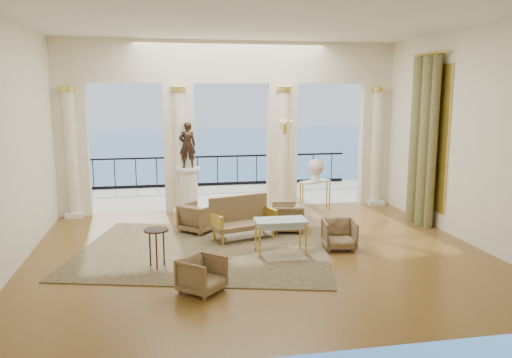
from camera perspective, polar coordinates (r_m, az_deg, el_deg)
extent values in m
plane|color=#4F3215|center=(10.15, 0.31, -8.34)|extent=(9.00, 9.00, 0.00)
plane|color=white|center=(5.83, 7.85, 0.62)|extent=(9.00, 0.00, 9.00)
plane|color=white|center=(9.87, -26.33, 3.48)|extent=(0.00, 8.00, 8.00)
plane|color=white|center=(11.42, 23.14, 4.46)|extent=(0.00, 8.00, 8.00)
plane|color=white|center=(9.72, 0.33, 17.73)|extent=(9.00, 9.00, 0.00)
cube|color=beige|center=(13.45, -2.89, 13.21)|extent=(9.00, 0.30, 1.10)
cube|color=beige|center=(13.58, -20.24, 3.06)|extent=(0.80, 0.30, 3.40)
cylinder|color=beige|center=(13.41, -20.34, 2.55)|extent=(0.28, 0.28, 3.20)
cylinder|color=gold|center=(13.32, -20.77, 9.60)|extent=(0.40, 0.40, 0.12)
cube|color=silver|center=(13.68, -19.95, -3.86)|extent=(0.45, 0.45, 0.12)
cube|color=beige|center=(13.39, -8.76, 3.48)|extent=(0.80, 0.30, 3.40)
cylinder|color=beige|center=(13.23, -8.72, 2.96)|extent=(0.28, 0.28, 3.20)
cylinder|color=gold|center=(13.13, -8.92, 10.12)|extent=(0.40, 0.40, 0.12)
cube|color=silver|center=(13.50, -8.55, -3.54)|extent=(0.45, 0.45, 0.12)
cube|color=beige|center=(13.77, 2.98, 3.76)|extent=(0.80, 0.30, 3.40)
cylinder|color=beige|center=(13.61, 3.16, 3.26)|extent=(0.28, 0.28, 3.20)
cylinder|color=gold|center=(13.52, 3.22, 10.22)|extent=(0.40, 0.40, 0.12)
cube|color=silver|center=(13.88, 3.09, -3.07)|extent=(0.45, 0.45, 0.12)
cube|color=beige|center=(14.65, 13.32, 3.87)|extent=(0.80, 0.30, 3.40)
cylinder|color=beige|center=(14.49, 13.60, 3.40)|extent=(0.28, 0.28, 3.20)
cylinder|color=gold|center=(14.41, 13.87, 9.93)|extent=(0.40, 0.40, 0.12)
cube|color=silver|center=(14.74, 13.35, -2.55)|extent=(0.45, 0.45, 0.12)
cube|color=#B4AA96|center=(15.70, -3.74, -1.95)|extent=(10.00, 3.60, 0.10)
cube|color=black|center=(17.10, -4.43, 2.59)|extent=(9.00, 0.06, 0.06)
cube|color=black|center=(17.24, -4.39, -0.54)|extent=(9.00, 0.06, 0.10)
cylinder|color=black|center=(17.17, -4.41, 0.93)|extent=(0.03, 0.03, 1.00)
cylinder|color=black|center=(17.22, -18.10, 0.49)|extent=(0.03, 0.03, 1.00)
cylinder|color=black|center=(18.07, 8.62, 1.31)|extent=(0.03, 0.03, 1.00)
cylinder|color=#4C3823|center=(16.54, 2.77, 6.19)|extent=(0.20, 0.20, 4.20)
plane|color=#2F5E9B|center=(70.08, -9.11, 2.32)|extent=(160.00, 160.00, 0.00)
cylinder|color=#484720|center=(12.23, 19.56, 3.82)|extent=(0.26, 0.26, 4.00)
cylinder|color=#484720|center=(12.59, 18.38, 4.05)|extent=(0.32, 0.32, 4.00)
cylinder|color=#484720|center=(13.01, 17.58, 4.27)|extent=(0.26, 0.26, 4.00)
cylinder|color=gold|center=(12.61, 19.27, 13.35)|extent=(0.08, 1.40, 0.08)
cube|color=gold|center=(12.69, 19.24, 4.50)|extent=(0.04, 1.60, 3.40)
cube|color=gold|center=(13.42, 3.32, 5.73)|extent=(0.10, 0.04, 0.25)
cylinder|color=gold|center=(13.30, 2.82, 6.13)|extent=(0.02, 0.02, 0.22)
cylinder|color=gold|center=(13.33, 3.41, 6.14)|extent=(0.02, 0.02, 0.22)
cylinder|color=gold|center=(13.37, 4.00, 6.14)|extent=(0.02, 0.02, 0.22)
cube|color=#2B2E16|center=(10.28, -5.88, -8.10)|extent=(5.80, 5.01, 0.02)
imported|color=#4B3A1F|center=(8.18, -6.20, -10.62)|extent=(0.85, 0.85, 0.64)
imported|color=#4B3A1F|center=(10.40, 9.50, -6.10)|extent=(0.72, 0.69, 0.66)
imported|color=#4B3A1F|center=(11.53, 3.60, -4.25)|extent=(0.79, 0.82, 0.72)
imported|color=#4B3A1F|center=(11.55, -6.60, -4.25)|extent=(0.97, 0.97, 0.73)
cube|color=#4B3A1F|center=(10.91, -1.39, -5.32)|extent=(1.51, 0.96, 0.10)
cube|color=#4B3A1F|center=(11.06, -2.02, -3.33)|extent=(1.36, 0.49, 0.57)
cube|color=gold|center=(10.60, -4.57, -4.76)|extent=(0.25, 0.57, 0.27)
cube|color=gold|center=(11.16, 1.62, -3.98)|extent=(0.25, 0.57, 0.27)
cylinder|color=gold|center=(10.52, -3.78, -6.96)|extent=(0.05, 0.05, 0.26)
cylinder|color=gold|center=(11.04, 1.96, -6.12)|extent=(0.05, 0.05, 0.26)
cylinder|color=gold|center=(10.92, -4.77, -6.33)|extent=(0.05, 0.05, 0.26)
cylinder|color=gold|center=(11.42, 0.82, -5.56)|extent=(0.05, 0.05, 0.26)
cube|color=#8CA6B4|center=(9.88, 2.84, -4.77)|extent=(1.03, 0.58, 0.05)
cylinder|color=gold|center=(9.68, 0.41, -7.23)|extent=(0.04, 0.04, 0.65)
cylinder|color=gold|center=(9.87, 5.74, -6.94)|extent=(0.04, 0.04, 0.65)
cylinder|color=gold|center=(10.12, -0.03, -6.47)|extent=(0.04, 0.04, 0.65)
cylinder|color=gold|center=(10.30, 5.09, -6.21)|extent=(0.04, 0.04, 0.65)
cylinder|color=silver|center=(13.35, -7.66, -3.74)|extent=(0.67, 0.67, 0.09)
cylinder|color=silver|center=(13.22, -7.72, -1.34)|extent=(0.49, 0.49, 1.07)
cylinder|color=silver|center=(13.12, -7.78, 1.15)|extent=(0.63, 0.63, 0.07)
imported|color=black|center=(13.04, -7.84, 3.87)|extent=(0.44, 0.30, 1.18)
cube|color=silver|center=(13.59, 6.78, -0.28)|extent=(0.91, 0.65, 0.05)
cylinder|color=gold|center=(13.33, 5.86, -2.23)|extent=(0.04, 0.04, 0.76)
cylinder|color=gold|center=(13.83, 8.24, -1.84)|extent=(0.04, 0.04, 0.76)
cylinder|color=gold|center=(13.51, 5.21, -2.06)|extent=(0.04, 0.04, 0.76)
cylinder|color=gold|center=(14.00, 7.58, -1.68)|extent=(0.04, 0.04, 0.76)
cylinder|color=white|center=(13.56, 6.79, 0.40)|extent=(0.22, 0.22, 0.28)
sphere|color=#C68F95|center=(13.53, 6.81, 1.35)|extent=(0.44, 0.44, 0.44)
cylinder|color=black|center=(9.25, -11.35, -5.73)|extent=(0.45, 0.45, 0.03)
cylinder|color=black|center=(9.42, -10.50, -7.74)|extent=(0.03, 0.03, 0.70)
cylinder|color=black|center=(9.43, -12.02, -7.77)|extent=(0.03, 0.03, 0.70)
cylinder|color=black|center=(9.22, -11.30, -8.16)|extent=(0.03, 0.03, 0.70)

